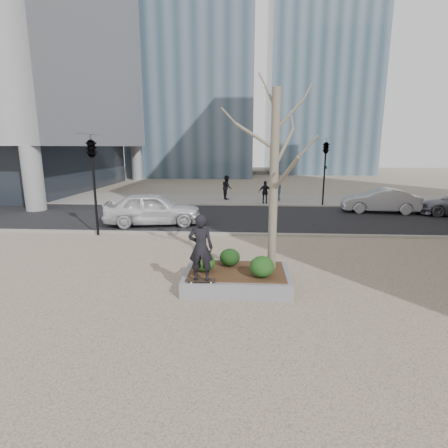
# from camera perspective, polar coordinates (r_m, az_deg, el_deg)

# --- Properties ---
(ground) EXTENTS (120.00, 120.00, 0.00)m
(ground) POSITION_cam_1_polar(r_m,az_deg,el_deg) (10.36, -3.51, -9.97)
(ground) COLOR tan
(ground) RESTS_ON ground
(street) EXTENTS (60.00, 8.00, 0.02)m
(street) POSITION_cam_1_polar(r_m,az_deg,el_deg) (19.93, 0.01, 1.10)
(street) COLOR black
(street) RESTS_ON ground
(far_sidewalk) EXTENTS (60.00, 6.00, 0.02)m
(far_sidewalk) POSITION_cam_1_polar(r_m,az_deg,el_deg) (26.81, 0.95, 4.06)
(far_sidewalk) COLOR gray
(far_sidewalk) RESTS_ON ground
(planter) EXTENTS (3.00, 2.00, 0.45)m
(planter) POSITION_cam_1_polar(r_m,az_deg,el_deg) (10.20, 2.12, -8.95)
(planter) COLOR gray
(planter) RESTS_ON ground
(planter_mulch) EXTENTS (2.70, 1.70, 0.04)m
(planter_mulch) POSITION_cam_1_polar(r_m,az_deg,el_deg) (10.12, 2.13, -7.66)
(planter_mulch) COLOR #382314
(planter_mulch) RESTS_ON planter
(sycamore_tree) EXTENTS (2.80, 2.80, 6.60)m
(sycamore_tree) POSITION_cam_1_polar(r_m,az_deg,el_deg) (9.83, 8.30, 11.42)
(sycamore_tree) COLOR gray
(sycamore_tree) RESTS_ON planter_mulch
(shrub_left) EXTENTS (0.62, 0.62, 0.53)m
(shrub_left) POSITION_cam_1_polar(r_m,az_deg,el_deg) (9.97, -3.20, -6.24)
(shrub_left) COLOR #1D3D13
(shrub_left) RESTS_ON planter_mulch
(shrub_middle) EXTENTS (0.61, 0.61, 0.52)m
(shrub_middle) POSITION_cam_1_polar(r_m,az_deg,el_deg) (10.40, 0.95, -5.46)
(shrub_middle) COLOR black
(shrub_middle) RESTS_ON planter_mulch
(shrub_right) EXTENTS (0.67, 0.67, 0.57)m
(shrub_right) POSITION_cam_1_polar(r_m,az_deg,el_deg) (9.58, 6.22, -6.94)
(shrub_right) COLOR #173F14
(shrub_right) RESTS_ON planter_mulch
(skateboard) EXTENTS (0.79, 0.24, 0.08)m
(skateboard) POSITION_cam_1_polar(r_m,az_deg,el_deg) (9.36, -3.73, -9.28)
(skateboard) COLOR black
(skateboard) RESTS_ON planter
(skateboarder) EXTENTS (0.66, 0.45, 1.76)m
(skateboarder) POSITION_cam_1_polar(r_m,az_deg,el_deg) (9.06, -3.81, -3.88)
(skateboarder) COLOR black
(skateboarder) RESTS_ON skateboard
(police_car) EXTENTS (5.12, 2.72, 1.66)m
(police_car) POSITION_cam_1_polar(r_m,az_deg,el_deg) (18.22, -11.52, 2.45)
(police_car) COLOR white
(police_car) RESTS_ON street
(car_silver) EXTENTS (4.57, 2.06, 1.45)m
(car_silver) POSITION_cam_1_polar(r_m,az_deg,el_deg) (23.35, 24.08, 3.53)
(car_silver) COLOR #A4A7AC
(car_silver) RESTS_ON street
(pedestrian_a) EXTENTS (0.87, 1.01, 1.80)m
(pedestrian_a) POSITION_cam_1_polar(r_m,az_deg,el_deg) (26.69, 0.47, 6.00)
(pedestrian_a) COLOR black
(pedestrian_a) RESTS_ON far_sidewalk
(pedestrian_b) EXTENTS (1.03, 1.30, 1.76)m
(pedestrian_b) POSITION_cam_1_polar(r_m,az_deg,el_deg) (26.39, 8.80, 5.73)
(pedestrian_b) COLOR #3B566B
(pedestrian_b) RESTS_ON far_sidewalk
(pedestrian_c) EXTENTS (0.95, 0.45, 1.58)m
(pedestrian_c) POSITION_cam_1_polar(r_m,az_deg,el_deg) (24.82, 6.75, 5.16)
(pedestrian_c) COLOR black
(pedestrian_c) RESTS_ON far_sidewalk
(traffic_light_near) EXTENTS (0.60, 2.48, 4.50)m
(traffic_light_near) POSITION_cam_1_polar(r_m,az_deg,el_deg) (16.61, -20.41, 5.84)
(traffic_light_near) COLOR black
(traffic_light_near) RESTS_ON ground
(traffic_light_far) EXTENTS (0.60, 2.48, 4.50)m
(traffic_light_far) POSITION_cam_1_polar(r_m,az_deg,el_deg) (24.72, 16.08, 8.08)
(traffic_light_far) COLOR black
(traffic_light_far) RESTS_ON ground
(building_glass_a) EXTENTS (16.00, 16.00, 45.00)m
(building_glass_a) POSITION_cam_1_polar(r_m,az_deg,el_deg) (55.20, -4.87, 32.11)
(building_glass_a) COLOR slate
(building_glass_a) RESTS_ON ground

